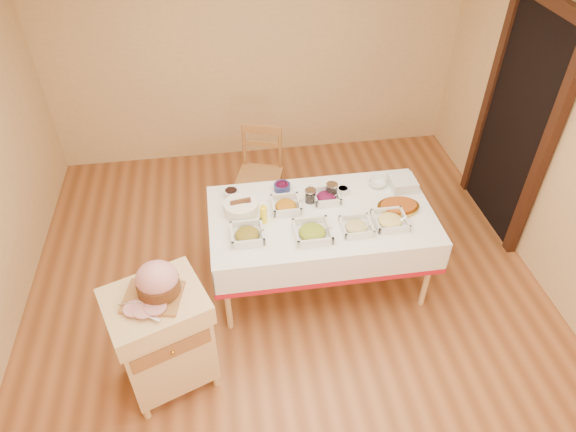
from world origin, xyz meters
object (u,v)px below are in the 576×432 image
object	(u,v)px
dining_table	(321,229)
preserve_jar_right	(332,191)
brass_platter	(398,207)
ham_on_board	(157,283)
bread_basket	(241,208)
dining_chair	(260,173)
mustard_bottle	(264,214)
butcher_cart	(163,335)
preserve_jar_left	(310,196)
plate_stack	(402,183)

from	to	relation	value
dining_table	preserve_jar_right	size ratio (longest dim) A/B	14.65
brass_platter	preserve_jar_right	bearing A→B (deg)	153.64
dining_table	ham_on_board	xyz separation A→B (m)	(-1.24, -0.80, 0.41)
preserve_jar_right	bread_basket	size ratio (longest dim) A/B	0.45
dining_chair	mustard_bottle	xyz separation A→B (m)	(-0.08, -1.06, 0.36)
preserve_jar_right	butcher_cart	bearing A→B (deg)	-143.35
mustard_bottle	bread_basket	xyz separation A→B (m)	(-0.17, 0.14, -0.03)
preserve_jar_left	dining_table	bearing A→B (deg)	-70.64
bread_basket	brass_platter	bearing A→B (deg)	-6.46
preserve_jar_left	brass_platter	distance (m)	0.73
mustard_bottle	plate_stack	distance (m)	1.26
butcher_cart	bread_basket	distance (m)	1.18
dining_chair	preserve_jar_right	size ratio (longest dim) A/B	7.55
bread_basket	brass_platter	world-z (taller)	bread_basket
preserve_jar_left	preserve_jar_right	world-z (taller)	preserve_jar_right
dining_chair	mustard_bottle	world-z (taller)	mustard_bottle
butcher_cart	dining_chair	xyz separation A→B (m)	(0.88, 1.86, -0.03)
dining_chair	preserve_jar_left	world-z (taller)	dining_chair
butcher_cart	ham_on_board	xyz separation A→B (m)	(0.04, 0.03, 0.50)
butcher_cart	preserve_jar_right	distance (m)	1.78
butcher_cart	mustard_bottle	world-z (taller)	mustard_bottle
preserve_jar_right	mustard_bottle	world-z (taller)	mustard_bottle
mustard_bottle	plate_stack	xyz separation A→B (m)	(1.23, 0.27, -0.04)
dining_table	dining_chair	distance (m)	1.11
ham_on_board	preserve_jar_left	xyz separation A→B (m)	(1.18, 0.97, -0.20)
butcher_cart	bread_basket	xyz separation A→B (m)	(0.64, 0.94, 0.30)
preserve_jar_left	bread_basket	xyz separation A→B (m)	(-0.58, -0.06, -0.00)
preserve_jar_left	dining_chair	bearing A→B (deg)	111.26
preserve_jar_right	plate_stack	world-z (taller)	preserve_jar_right
preserve_jar_left	brass_platter	bearing A→B (deg)	-16.37
dining_table	preserve_jar_left	xyz separation A→B (m)	(-0.06, 0.17, 0.21)
dining_table	plate_stack	distance (m)	0.82
ham_on_board	plate_stack	distance (m)	2.26
preserve_jar_right	plate_stack	size ratio (longest dim) A/B	0.58
mustard_bottle	dining_table	bearing A→B (deg)	3.14
bread_basket	preserve_jar_left	bearing A→B (deg)	5.89
dining_chair	bread_basket	size ratio (longest dim) A/B	3.37
dining_table	mustard_bottle	xyz separation A→B (m)	(-0.47, -0.03, 0.24)
dining_table	bread_basket	distance (m)	0.69
ham_on_board	bread_basket	bearing A→B (deg)	56.70
ham_on_board	brass_platter	size ratio (longest dim) A/B	1.11
ham_on_board	dining_chair	bearing A→B (deg)	65.23
mustard_bottle	plate_stack	size ratio (longest dim) A/B	0.87
butcher_cart	bread_basket	world-z (taller)	butcher_cart
preserve_jar_left	preserve_jar_right	bearing A→B (deg)	13.47
plate_stack	dining_chair	bearing A→B (deg)	145.65
mustard_bottle	preserve_jar_left	bearing A→B (deg)	25.91
butcher_cart	preserve_jar_right	xyz separation A→B (m)	(1.41, 1.05, 0.30)
ham_on_board	plate_stack	world-z (taller)	ham_on_board
dining_table	preserve_jar_right	bearing A→B (deg)	59.51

